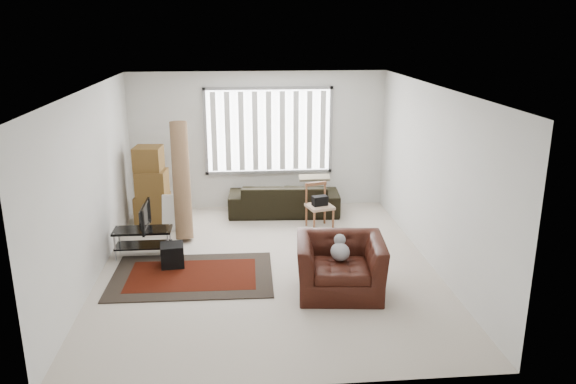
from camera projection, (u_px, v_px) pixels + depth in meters
name	position (u px, v px, depth m)	size (l,w,h in m)	color
room	(267.00, 147.00, 8.58)	(6.00, 6.02, 2.71)	beige
persian_rug	(192.00, 276.00, 8.24)	(2.37, 1.61, 0.02)	black
tv_stand	(143.00, 237.00, 8.89)	(0.90, 0.41, 0.45)	black
tv	(141.00, 217.00, 8.79)	(0.73, 0.09, 0.42)	black
subwoofer	(172.00, 255.00, 8.52)	(0.34, 0.34, 0.34)	black
moving_boxes	(152.00, 188.00, 10.28)	(0.64, 0.59, 1.44)	brown
white_flatpack	(176.00, 213.00, 10.03)	(0.50, 0.07, 0.64)	silver
rolled_rug	(181.00, 180.00, 9.57)	(0.30, 0.30, 2.00)	brown
sofa	(284.00, 194.00, 10.85)	(2.12, 0.92, 0.82)	black
side_chair	(319.00, 204.00, 10.10)	(0.53, 0.53, 0.81)	#9B7F65
armchair	(340.00, 262.00, 7.65)	(1.29, 1.15, 0.88)	black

